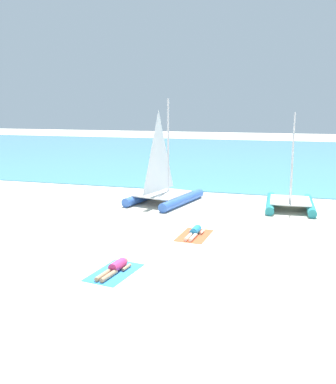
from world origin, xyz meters
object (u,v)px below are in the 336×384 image
at_px(towel_left, 114,272).
at_px(sunbather_left, 115,268).
at_px(sailboat_blue, 163,188).
at_px(towel_right, 194,235).
at_px(sunbather_right, 195,232).
at_px(sailboat_teal, 290,195).

bearing_deg(towel_left, sunbather_left, 81.99).
bearing_deg(sunbather_left, sailboat_blue, 106.19).
distance_m(towel_left, towel_right, 4.54).
bearing_deg(sunbather_right, sailboat_blue, 122.84).
bearing_deg(towel_right, sailboat_teal, 57.59).
bearing_deg(towel_left, towel_right, 70.75).
relative_size(sailboat_teal, sunbather_left, 2.98).
bearing_deg(towel_left, sailboat_blue, 98.06).
bearing_deg(sunbather_right, towel_right, -90.00).
bearing_deg(towel_right, sunbather_right, 86.49).
bearing_deg(towel_right, sailboat_blue, 118.98).
xyz_separation_m(sailboat_teal, sunbather_right, (-3.54, -5.51, -0.56)).
distance_m(sailboat_blue, towel_right, 5.89).
relative_size(towel_left, sunbather_right, 1.21).
xyz_separation_m(sailboat_teal, sunbather_left, (-5.03, -9.80, -0.56)).
bearing_deg(sunbather_right, sunbather_left, -105.68).
bearing_deg(sailboat_teal, towel_left, -118.78).
distance_m(sailboat_teal, towel_left, 11.10).
xyz_separation_m(sailboat_blue, towel_right, (2.83, -5.11, -0.79)).
height_order(sailboat_teal, sunbather_right, sailboat_teal).
height_order(towel_left, sunbather_right, sunbather_right).
xyz_separation_m(towel_right, sunbather_right, (0.00, 0.07, 0.13)).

